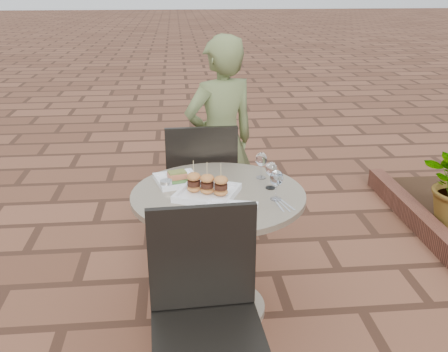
{
  "coord_description": "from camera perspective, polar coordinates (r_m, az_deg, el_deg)",
  "views": [
    {
      "loc": [
        -0.17,
        -2.28,
        1.76
      ],
      "look_at": [
        0.05,
        0.07,
        0.82
      ],
      "focal_mm": 40.0,
      "sensor_mm": 36.0,
      "label": 1
    }
  ],
  "objects": [
    {
      "name": "ground",
      "position": [
        2.88,
        -0.92,
        -15.96
      ],
      "size": [
        60.0,
        60.0,
        0.0
      ],
      "primitive_type": "plane",
      "color": "brown",
      "rests_on": "ground"
    },
    {
      "name": "cafe_table",
      "position": [
        2.68,
        -0.64,
        -6.72
      ],
      "size": [
        0.9,
        0.9,
        0.73
      ],
      "color": "gray",
      "rests_on": "ground"
    },
    {
      "name": "chair_far",
      "position": [
        3.22,
        -2.64,
        -0.42
      ],
      "size": [
        0.45,
        0.45,
        0.93
      ],
      "rotation": [
        0.0,
        0.0,
        3.17
      ],
      "color": "black",
      "rests_on": "ground"
    },
    {
      "name": "chair_near",
      "position": [
        2.05,
        -2.11,
        -14.39
      ],
      "size": [
        0.46,
        0.46,
        0.93
      ],
      "rotation": [
        0.0,
        0.0,
        0.05
      ],
      "color": "black",
      "rests_on": "ground"
    },
    {
      "name": "diner",
      "position": [
        3.39,
        -0.37,
        3.84
      ],
      "size": [
        0.62,
        0.53,
        1.44
      ],
      "primitive_type": "imported",
      "rotation": [
        0.0,
        0.0,
        3.55
      ],
      "color": "#586437",
      "rests_on": "ground"
    },
    {
      "name": "plate_salmon",
      "position": [
        2.71,
        -5.35,
        -0.34
      ],
      "size": [
        0.27,
        0.27,
        0.06
      ],
      "rotation": [
        0.0,
        0.0,
        0.27
      ],
      "color": "white",
      "rests_on": "cafe_table"
    },
    {
      "name": "plate_sliders",
      "position": [
        2.52,
        -1.92,
        -1.44
      ],
      "size": [
        0.37,
        0.37,
        0.18
      ],
      "rotation": [
        0.0,
        0.0,
        -0.42
      ],
      "color": "white",
      "rests_on": "cafe_table"
    },
    {
      "name": "plate_tuna",
      "position": [
        2.31,
        0.58,
        -4.27
      ],
      "size": [
        0.3,
        0.3,
        0.03
      ],
      "rotation": [
        0.0,
        0.0,
        -0.28
      ],
      "color": "white",
      "rests_on": "cafe_table"
    },
    {
      "name": "wine_glass_right",
      "position": [
        2.46,
        6.02,
        -0.33
      ],
      "size": [
        0.07,
        0.07,
        0.15
      ],
      "color": "white",
      "rests_on": "cafe_table"
    },
    {
      "name": "wine_glass_mid",
      "position": [
        2.73,
        4.3,
        1.83
      ],
      "size": [
        0.06,
        0.06,
        0.15
      ],
      "color": "white",
      "rests_on": "cafe_table"
    },
    {
      "name": "wine_glass_far",
      "position": [
        2.6,
        5.41,
        0.71
      ],
      "size": [
        0.06,
        0.06,
        0.14
      ],
      "color": "white",
      "rests_on": "cafe_table"
    },
    {
      "name": "steel_ramekin",
      "position": [
        2.62,
        -6.6,
        -0.99
      ],
      "size": [
        0.07,
        0.07,
        0.05
      ],
      "primitive_type": "cylinder",
      "rotation": [
        0.0,
        0.0,
        -0.03
      ],
      "color": "silver",
      "rests_on": "cafe_table"
    },
    {
      "name": "cutlery_set",
      "position": [
        2.45,
        6.73,
        -3.28
      ],
      "size": [
        0.12,
        0.18,
        0.0
      ],
      "primitive_type": null,
      "rotation": [
        0.0,
        0.0,
        0.26
      ],
      "color": "silver",
      "rests_on": "cafe_table"
    }
  ]
}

